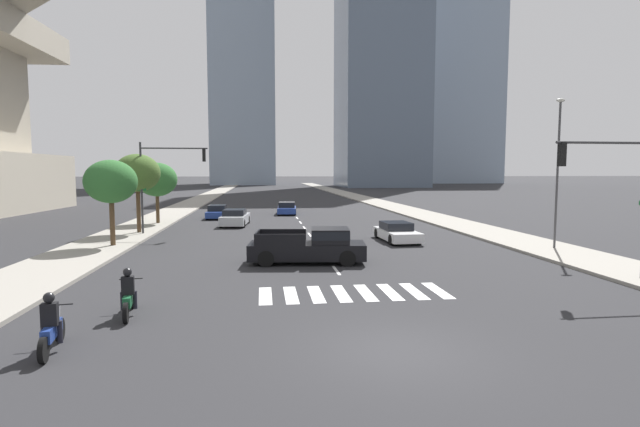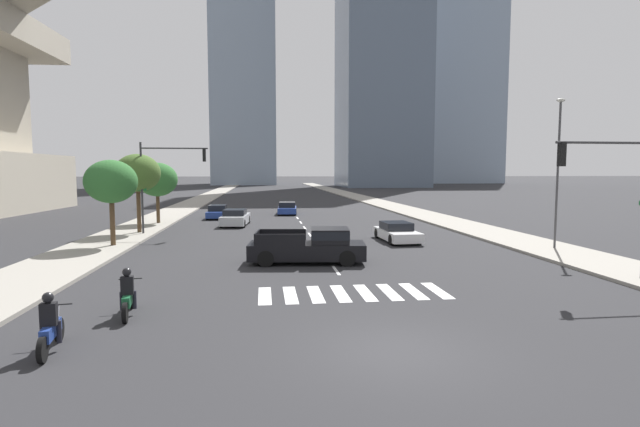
% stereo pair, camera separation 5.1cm
% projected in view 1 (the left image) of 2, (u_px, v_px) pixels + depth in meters
% --- Properties ---
extents(ground_plane, '(800.00, 800.00, 0.00)m').
position_uv_depth(ground_plane, '(397.00, 352.00, 11.60)').
color(ground_plane, '#28282B').
extents(sidewalk_east, '(4.00, 260.00, 0.15)m').
position_uv_depth(sidewalk_east, '(440.00, 219.00, 42.76)').
color(sidewalk_east, gray).
rests_on(sidewalk_east, ground).
extents(sidewalk_west, '(4.00, 260.00, 0.15)m').
position_uv_depth(sidewalk_west, '(150.00, 223.00, 39.76)').
color(sidewalk_west, gray).
rests_on(sidewalk_west, ground).
extents(crosswalk_near, '(6.75, 2.42, 0.01)m').
position_uv_depth(crosswalk_near, '(353.00, 293.00, 17.18)').
color(crosswalk_near, silver).
rests_on(crosswalk_near, ground).
extents(lane_divider_center, '(0.14, 50.00, 0.01)m').
position_uv_depth(lane_divider_center, '(297.00, 218.00, 44.87)').
color(lane_divider_center, silver).
rests_on(lane_divider_center, ground).
extents(motorcycle_lead, '(0.70, 2.15, 1.49)m').
position_uv_depth(motorcycle_lead, '(129.00, 297.00, 14.46)').
color(motorcycle_lead, black).
rests_on(motorcycle_lead, ground).
extents(motorcycle_trailing, '(0.70, 2.07, 1.49)m').
position_uv_depth(motorcycle_trailing, '(51.00, 328.00, 11.55)').
color(motorcycle_trailing, black).
rests_on(motorcycle_trailing, ground).
extents(pickup_truck, '(5.68, 2.55, 1.67)m').
position_uv_depth(pickup_truck, '(313.00, 246.00, 22.78)').
color(pickup_truck, black).
rests_on(pickup_truck, ground).
extents(sedan_white_0, '(2.07, 4.56, 1.19)m').
position_uv_depth(sedan_white_0, '(397.00, 232.00, 29.94)').
color(sedan_white_0, silver).
rests_on(sedan_white_0, ground).
extents(sedan_silver_1, '(2.30, 4.77, 1.33)m').
position_uv_depth(sedan_silver_1, '(235.00, 218.00, 38.54)').
color(sedan_silver_1, '#B7BABF').
rests_on(sedan_silver_1, ground).
extents(sedan_blue_2, '(1.87, 4.49, 1.25)m').
position_uv_depth(sedan_blue_2, '(218.00, 212.00, 44.58)').
color(sedan_blue_2, navy).
rests_on(sedan_blue_2, ground).
extents(sedan_blue_3, '(2.12, 4.43, 1.26)m').
position_uv_depth(sedan_blue_3, '(287.00, 209.00, 48.72)').
color(sedan_blue_3, navy).
rests_on(sedan_blue_3, ground).
extents(traffic_signal_near, '(4.17, 0.28, 5.71)m').
position_uv_depth(traffic_signal_near, '(614.00, 180.00, 18.34)').
color(traffic_signal_near, '#333335').
rests_on(traffic_signal_near, sidewalk_east).
extents(traffic_signal_far, '(4.75, 0.28, 6.18)m').
position_uv_depth(traffic_signal_far, '(166.00, 171.00, 32.43)').
color(traffic_signal_far, '#333335').
rests_on(traffic_signal_far, sidewalk_west).
extents(street_lamp_east, '(0.50, 0.24, 8.15)m').
position_uv_depth(street_lamp_east, '(558.00, 163.00, 26.07)').
color(street_lamp_east, '#3F3F42').
rests_on(street_lamp_east, sidewalk_east).
extents(street_tree_nearest, '(2.89, 2.89, 4.88)m').
position_uv_depth(street_tree_nearest, '(111.00, 182.00, 27.04)').
color(street_tree_nearest, '#4C3823').
rests_on(street_tree_nearest, sidewalk_west).
extents(street_tree_second, '(3.06, 3.06, 5.41)m').
position_uv_depth(street_tree_second, '(137.00, 173.00, 32.81)').
color(street_tree_second, '#4C3823').
rests_on(street_tree_second, sidewalk_west).
extents(street_tree_third, '(3.24, 3.24, 4.93)m').
position_uv_depth(street_tree_third, '(157.00, 180.00, 38.86)').
color(street_tree_third, '#4C3823').
rests_on(street_tree_third, sidewalk_west).
extents(office_tower_center_skyline, '(22.88, 24.57, 91.92)m').
position_uv_depth(office_tower_center_skyline, '(381.00, 24.00, 133.29)').
color(office_tower_center_skyline, slate).
rests_on(office_tower_center_skyline, ground).
extents(office_tower_right_skyline, '(26.86, 29.63, 84.15)m').
position_uv_depth(office_tower_right_skyline, '(455.00, 73.00, 181.46)').
color(office_tower_right_skyline, '#8C9EB2').
rests_on(office_tower_right_skyline, ground).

